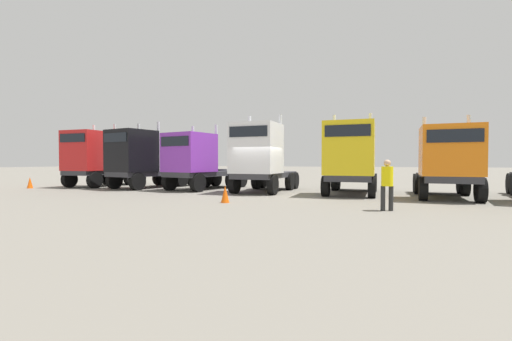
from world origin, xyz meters
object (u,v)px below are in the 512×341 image
(semi_truck_red, at_px, (94,158))
(semi_truck_yellow, at_px, (350,157))
(semi_truck_purple, at_px, (196,160))
(semi_truck_black, at_px, (140,159))
(traffic_cone_near, at_px, (30,183))
(semi_truck_orange, at_px, (448,161))
(visitor_in_hivis, at_px, (387,181))
(semi_truck_white, at_px, (260,157))
(traffic_cone_mid, at_px, (225,194))

(semi_truck_red, height_order, semi_truck_yellow, semi_truck_red)
(semi_truck_purple, height_order, semi_truck_yellow, semi_truck_yellow)
(semi_truck_black, xyz_separation_m, traffic_cone_near, (-6.86, -2.33, -1.57))
(semi_truck_yellow, relative_size, semi_truck_orange, 1.04)
(semi_truck_black, bearing_deg, visitor_in_hivis, 81.72)
(semi_truck_white, bearing_deg, traffic_cone_mid, 3.41)
(semi_truck_red, xyz_separation_m, semi_truck_white, (12.29, -0.41, -0.01))
(semi_truck_purple, bearing_deg, semi_truck_white, 95.63)
(semi_truck_white, distance_m, semi_truck_orange, 9.32)
(semi_truck_yellow, bearing_deg, semi_truck_red, -90.50)
(traffic_cone_near, bearing_deg, semi_truck_purple, 13.13)
(semi_truck_red, distance_m, semi_truck_purple, 7.98)
(semi_truck_red, xyz_separation_m, traffic_cone_mid, (12.46, -5.41, -1.64))
(semi_truck_purple, xyz_separation_m, semi_truck_yellow, (9.21, -0.17, 0.14))
(semi_truck_white, distance_m, traffic_cone_mid, 5.26)
(semi_truck_yellow, relative_size, traffic_cone_near, 8.18)
(semi_truck_purple, relative_size, traffic_cone_mid, 8.25)
(semi_truck_yellow, height_order, semi_truck_orange, semi_truck_yellow)
(semi_truck_orange, relative_size, visitor_in_hivis, 3.17)
(semi_truck_purple, relative_size, semi_truck_white, 1.06)
(semi_truck_red, bearing_deg, semi_truck_purple, 90.48)
(semi_truck_purple, distance_m, semi_truck_white, 4.33)
(semi_truck_red, distance_m, semi_truck_white, 12.29)
(visitor_in_hivis, distance_m, traffic_cone_near, 22.03)
(semi_truck_white, distance_m, visitor_in_hivis, 8.49)
(semi_truck_black, xyz_separation_m, visitor_in_hivis, (14.93, -5.47, -0.88))
(semi_truck_white, relative_size, semi_truck_yellow, 0.96)
(visitor_in_hivis, bearing_deg, semi_truck_orange, -44.63)
(semi_truck_black, relative_size, semi_truck_white, 1.13)
(semi_truck_black, height_order, semi_truck_yellow, semi_truck_yellow)
(semi_truck_yellow, distance_m, visitor_in_hivis, 5.83)
(semi_truck_orange, height_order, traffic_cone_near, semi_truck_orange)
(semi_truck_black, relative_size, semi_truck_purple, 1.06)
(semi_truck_orange, height_order, traffic_cone_mid, semi_truck_orange)
(traffic_cone_mid, bearing_deg, traffic_cone_near, 169.36)
(semi_truck_yellow, distance_m, semi_truck_orange, 4.45)
(semi_truck_orange, bearing_deg, traffic_cone_mid, -60.86)
(semi_truck_orange, distance_m, traffic_cone_near, 24.61)
(semi_truck_red, bearing_deg, semi_truck_yellow, 89.86)
(visitor_in_hivis, bearing_deg, semi_truck_yellow, 0.98)
(traffic_cone_near, relative_size, traffic_cone_mid, 0.99)
(semi_truck_purple, xyz_separation_m, traffic_cone_mid, (4.48, -5.42, -1.45))
(semi_truck_white, xyz_separation_m, semi_truck_yellow, (4.90, 0.25, -0.04))
(semi_truck_yellow, distance_m, traffic_cone_near, 20.28)
(semi_truck_white, relative_size, visitor_in_hivis, 3.17)
(traffic_cone_near, bearing_deg, semi_truck_yellow, 6.71)
(semi_truck_black, height_order, traffic_cone_mid, semi_truck_black)
(visitor_in_hivis, xyz_separation_m, traffic_cone_near, (-21.79, 3.14, -0.69))
(semi_truck_black, distance_m, semi_truck_yellow, 13.22)
(traffic_cone_mid, bearing_deg, semi_truck_red, 156.53)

